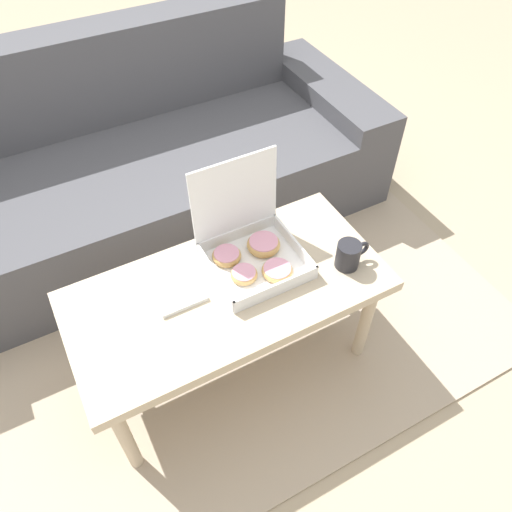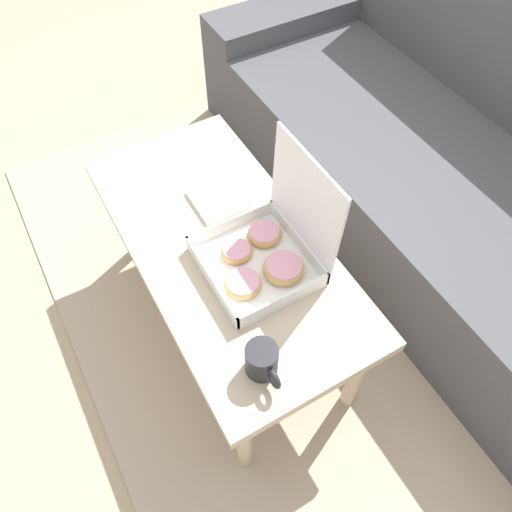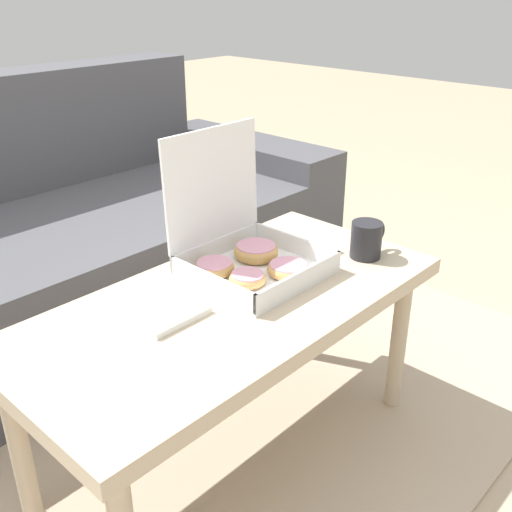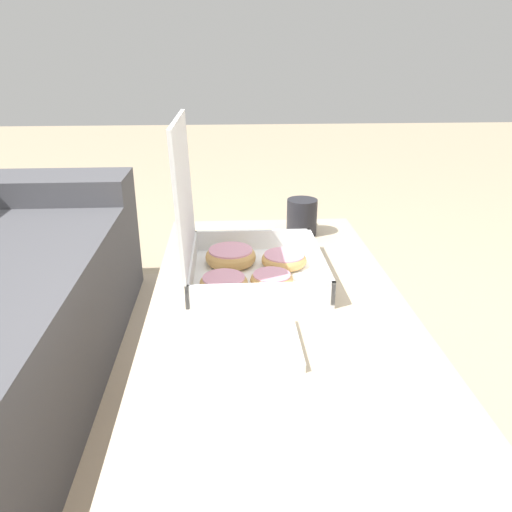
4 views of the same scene
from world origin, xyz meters
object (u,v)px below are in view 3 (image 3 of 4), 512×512
Objects in this scene: coffee_table at (231,318)px; pastry_box at (246,249)px; coffee_mug at (367,239)px; couch at (33,254)px.

coffee_table is 3.06× the size of pastry_box.
coffee_table is at bearing -149.59° from pastry_box.
coffee_mug is at bearing -14.18° from coffee_table.
pastry_box is at bearing 147.17° from coffee_mug.
pastry_box is at bearing 30.41° from coffee_table.
coffee_table is at bearing 165.82° from coffee_mug.
pastry_box is (0.13, -0.88, 0.25)m from couch.
couch is at bearing 110.50° from coffee_mug.
coffee_table is at bearing -90.00° from couch.
coffee_mug is (0.40, -1.06, 0.24)m from couch.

